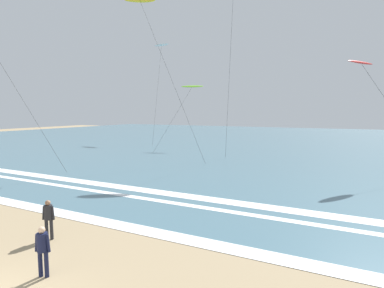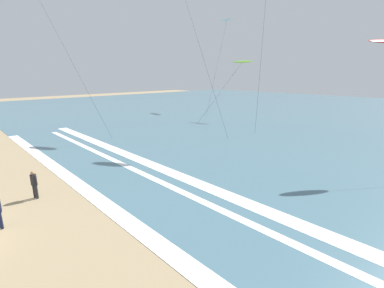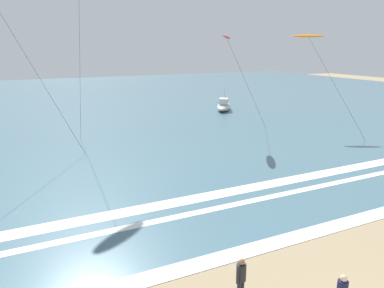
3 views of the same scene
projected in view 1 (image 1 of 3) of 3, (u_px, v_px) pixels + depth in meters
ocean_surface at (293, 141)px, 53.13m from camera, size 140.00×90.00×0.01m
wave_foam_shoreline at (100, 221)px, 14.32m from camera, size 39.13×0.90×0.01m
wave_foam_mid_break at (203, 208)px, 16.34m from camera, size 43.89×0.51×0.01m
wave_foam_outer_break at (162, 193)px, 19.33m from camera, size 40.69×1.02×0.01m
surfer_mid_group at (48, 216)px, 12.23m from camera, size 0.50×0.32×1.60m
surfer_foreground_main at (43, 247)px, 9.44m from camera, size 0.51×0.32×1.60m
kite_red_low_near at (361, 63)px, 24.22m from camera, size 7.01×3.13×9.12m
kite_lime_high_right at (192, 87)px, 43.58m from camera, size 3.29×9.11×8.81m
kite_white_mid_center at (162, 46)px, 55.41m from camera, size 6.60×11.24×17.20m
kite_yellow_far_left at (140, 1)px, 31.69m from camera, size 9.08×2.28×16.68m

